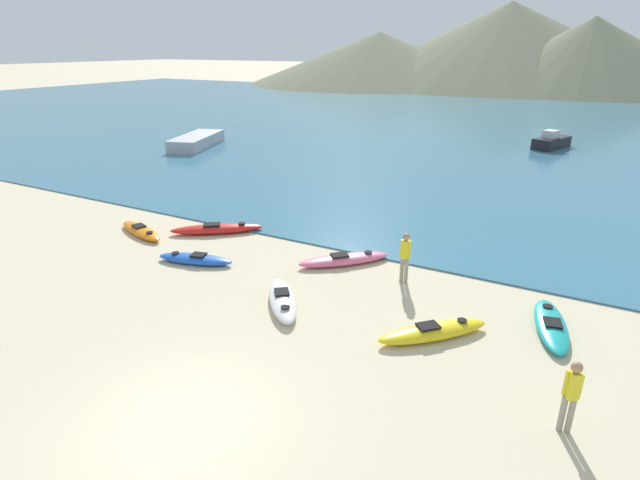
# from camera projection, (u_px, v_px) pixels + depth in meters

# --- Properties ---
(ground_plane) EXTENTS (400.00, 400.00, 0.00)m
(ground_plane) POSITION_uv_depth(u_px,v_px,m) (183.00, 422.00, 9.80)
(ground_plane) COLOR beige
(bay_water) EXTENTS (160.00, 70.00, 0.06)m
(bay_water) POSITION_uv_depth(u_px,v_px,m) (521.00, 125.00, 46.01)
(bay_water) COLOR teal
(bay_water) RESTS_ON ground_plane
(far_hill_left) EXTENTS (49.96, 49.96, 9.33)m
(far_hill_left) POSITION_uv_depth(u_px,v_px,m) (379.00, 58.00, 95.58)
(far_hill_left) COLOR #6B7056
(far_hill_left) RESTS_ON ground_plane
(far_hill_midleft) EXTENTS (64.16, 64.16, 14.49)m
(far_hill_midleft) POSITION_uv_depth(u_px,v_px,m) (508.00, 43.00, 93.63)
(far_hill_midleft) COLOR #6B7056
(far_hill_midleft) RESTS_ON ground_plane
(far_hill_midright) EXTENTS (41.41, 41.41, 11.25)m
(far_hill_midright) POSITION_uv_depth(u_px,v_px,m) (590.00, 54.00, 79.86)
(far_hill_midright) COLOR #6B7056
(far_hill_midright) RESTS_ON ground_plane
(far_hill_right) EXTENTS (38.27, 38.27, 10.45)m
(far_hill_right) POSITION_uv_depth(u_px,v_px,m) (594.00, 56.00, 80.37)
(far_hill_right) COLOR #6B7056
(far_hill_right) RESTS_ON ground_plane
(kayak_on_sand_0) EXTENTS (2.59, 2.66, 0.39)m
(kayak_on_sand_0) POSITION_uv_depth(u_px,v_px,m) (433.00, 331.00, 12.59)
(kayak_on_sand_0) COLOR yellow
(kayak_on_sand_0) RESTS_ON ground_plane
(kayak_on_sand_1) EXTENTS (2.99, 1.62, 0.33)m
(kayak_on_sand_1) POSITION_uv_depth(u_px,v_px,m) (141.00, 231.00, 19.51)
(kayak_on_sand_1) COLOR orange
(kayak_on_sand_1) RESTS_ON ground_plane
(kayak_on_sand_2) EXTENTS (2.78, 2.78, 0.36)m
(kayak_on_sand_2) POSITION_uv_depth(u_px,v_px,m) (344.00, 259.00, 16.85)
(kayak_on_sand_2) COLOR #E5668C
(kayak_on_sand_2) RESTS_ON ground_plane
(kayak_on_sand_3) EXTENTS (2.27, 2.54, 0.38)m
(kayak_on_sand_3) POSITION_uv_depth(u_px,v_px,m) (283.00, 300.00, 14.16)
(kayak_on_sand_3) COLOR white
(kayak_on_sand_3) RESTS_ON ground_plane
(kayak_on_sand_4) EXTENTS (2.75, 1.40, 0.34)m
(kayak_on_sand_4) POSITION_uv_depth(u_px,v_px,m) (195.00, 259.00, 16.92)
(kayak_on_sand_4) COLOR blue
(kayak_on_sand_4) RESTS_ON ground_plane
(kayak_on_sand_5) EXTENTS (1.38, 2.93, 0.33)m
(kayak_on_sand_5) POSITION_uv_depth(u_px,v_px,m) (551.00, 325.00, 12.93)
(kayak_on_sand_5) COLOR teal
(kayak_on_sand_5) RESTS_ON ground_plane
(kayak_on_sand_6) EXTENTS (3.30, 2.78, 0.39)m
(kayak_on_sand_6) POSITION_uv_depth(u_px,v_px,m) (217.00, 229.00, 19.62)
(kayak_on_sand_6) COLOR red
(kayak_on_sand_6) RESTS_ON ground_plane
(person_near_foreground) EXTENTS (0.32, 0.28, 1.57)m
(person_near_foreground) POSITION_uv_depth(u_px,v_px,m) (571.00, 393.00, 9.25)
(person_near_foreground) COLOR gray
(person_near_foreground) RESTS_ON ground_plane
(person_near_waterline) EXTENTS (0.33, 0.29, 1.64)m
(person_near_waterline) POSITION_uv_depth(u_px,v_px,m) (405.00, 255.00, 15.25)
(person_near_waterline) COLOR gray
(person_near_waterline) RESTS_ON ground_plane
(moored_boat_1) EXTENTS (2.43, 3.55, 1.28)m
(moored_boat_1) POSITION_uv_depth(u_px,v_px,m) (551.00, 142.00, 35.48)
(moored_boat_1) COLOR black
(moored_boat_1) RESTS_ON bay_water
(moored_boat_2) EXTENTS (3.76, 6.04, 0.82)m
(moored_boat_2) POSITION_uv_depth(u_px,v_px,m) (197.00, 141.00, 35.99)
(moored_boat_2) COLOR #B2B2B7
(moored_boat_2) RESTS_ON bay_water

